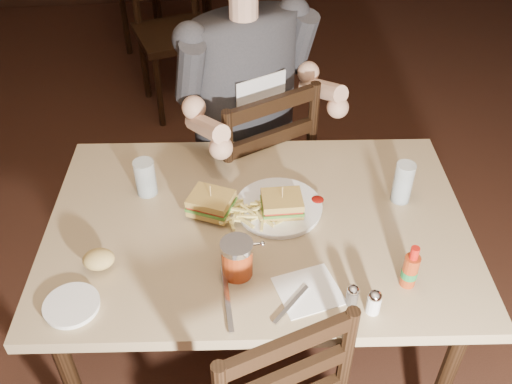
{
  "coord_description": "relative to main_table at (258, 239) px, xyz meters",
  "views": [
    {
      "loc": [
        -0.09,
        -1.53,
        1.98
      ],
      "look_at": [
        0.06,
        -0.2,
        0.85
      ],
      "focal_mm": 40.0,
      "sensor_mm": 36.0,
      "label": 1
    }
  ],
  "objects": [
    {
      "name": "main_table",
      "position": [
        0.0,
        0.0,
        0.0
      ],
      "size": [
        1.37,
        0.97,
        0.77
      ],
      "rotation": [
        0.0,
        0.0,
        -0.09
      ],
      "color": "tan",
      "rests_on": "ground"
    },
    {
      "name": "chair_far",
      "position": [
        0.01,
        0.59,
        -0.21
      ],
      "size": [
        0.61,
        0.63,
        0.97
      ],
      "primitive_type": null,
      "rotation": [
        0.0,
        0.0,
        3.58
      ],
      "color": "black",
      "rests_on": "ground"
    },
    {
      "name": "bg_chair_near",
      "position": [
        -0.27,
        1.99,
        -0.2
      ],
      "size": [
        0.57,
        0.6,
        0.98
      ],
      "primitive_type": null,
      "rotation": [
        0.0,
        0.0,
        0.28
      ],
      "color": "black",
      "rests_on": "ground"
    },
    {
      "name": "diner",
      "position": [
        0.03,
        0.54,
        0.29
      ],
      "size": [
        0.69,
        0.64,
        0.97
      ],
      "primitive_type": null,
      "rotation": [
        0.0,
        0.0,
        0.43
      ],
      "color": "#2E2D32",
      "rests_on": "chair_far"
    },
    {
      "name": "dinner_plate",
      "position": [
        0.07,
        0.05,
        0.08
      ],
      "size": [
        0.29,
        0.29,
        0.02
      ],
      "primitive_type": "cylinder",
      "rotation": [
        0.0,
        0.0,
        -0.09
      ],
      "color": "white",
      "rests_on": "main_table"
    },
    {
      "name": "sandwich_left",
      "position": [
        -0.14,
        0.05,
        0.14
      ],
      "size": [
        0.16,
        0.15,
        0.11
      ],
      "primitive_type": null,
      "rotation": [
        0.0,
        0.0,
        -0.45
      ],
      "color": "tan",
      "rests_on": "dinner_plate"
    },
    {
      "name": "sandwich_right",
      "position": [
        0.08,
        0.02,
        0.14
      ],
      "size": [
        0.12,
        0.1,
        0.1
      ],
      "primitive_type": null,
      "rotation": [
        0.0,
        0.0,
        -0.01
      ],
      "color": "tan",
      "rests_on": "dinner_plate"
    },
    {
      "name": "fries_pile",
      "position": [
        -0.01,
        0.02,
        0.11
      ],
      "size": [
        0.26,
        0.19,
        0.04
      ],
      "primitive_type": null,
      "rotation": [
        0.0,
        0.0,
        -0.09
      ],
      "color": "#E7D56F",
      "rests_on": "dinner_plate"
    },
    {
      "name": "ketchup_dollop",
      "position": [
        0.2,
        0.06,
        0.09
      ],
      "size": [
        0.04,
        0.04,
        0.01
      ],
      "primitive_type": "ellipsoid",
      "rotation": [
        0.0,
        0.0,
        -0.09
      ],
      "color": "maroon",
      "rests_on": "dinner_plate"
    },
    {
      "name": "glass_left",
      "position": [
        -0.34,
        0.18,
        0.14
      ],
      "size": [
        0.07,
        0.07,
        0.12
      ],
      "primitive_type": "cylinder",
      "rotation": [
        0.0,
        0.0,
        -0.09
      ],
      "color": "silver",
      "rests_on": "main_table"
    },
    {
      "name": "glass_right",
      "position": [
        0.47,
        0.06,
        0.14
      ],
      "size": [
        0.07,
        0.07,
        0.14
      ],
      "primitive_type": "cylinder",
      "rotation": [
        0.0,
        0.0,
        -0.09
      ],
      "color": "silver",
      "rests_on": "main_table"
    },
    {
      "name": "hot_sauce",
      "position": [
        0.38,
        -0.29,
        0.14
      ],
      "size": [
        0.05,
        0.05,
        0.14
      ],
      "primitive_type": null,
      "rotation": [
        0.0,
        0.0,
        -0.09
      ],
      "color": "maroon",
      "rests_on": "main_table"
    },
    {
      "name": "salt_shaker",
      "position": [
        0.26,
        -0.37,
        0.11
      ],
      "size": [
        0.04,
        0.04,
        0.07
      ],
      "primitive_type": null,
      "rotation": [
        0.0,
        0.0,
        -0.09
      ],
      "color": "white",
      "rests_on": "main_table"
    },
    {
      "name": "pepper_shaker",
      "position": [
        0.21,
        -0.34,
        0.1
      ],
      "size": [
        0.04,
        0.04,
        0.06
      ],
      "primitive_type": null,
      "rotation": [
        0.0,
        0.0,
        -0.09
      ],
      "color": "#38332D",
      "rests_on": "main_table"
    },
    {
      "name": "syrup_dispenser",
      "position": [
        -0.08,
        -0.2,
        0.13
      ],
      "size": [
        0.1,
        0.1,
        0.12
      ],
      "primitive_type": null,
      "rotation": [
        0.0,
        0.0,
        -0.09
      ],
      "color": "maroon",
      "rests_on": "main_table"
    },
    {
      "name": "napkin",
      "position": [
        0.11,
        -0.29,
        0.08
      ],
      "size": [
        0.19,
        0.19,
        0.0
      ],
      "primitive_type": "cube",
      "rotation": [
        0.0,
        0.0,
        0.23
      ],
      "color": "white",
      "rests_on": "main_table"
    },
    {
      "name": "knife",
      "position": [
        -0.12,
        -0.29,
        0.08
      ],
      "size": [
        0.02,
        0.23,
        0.01
      ],
      "primitive_type": "cube",
      "rotation": [
        0.0,
        0.0,
        0.03
      ],
      "color": "silver",
      "rests_on": "napkin"
    },
    {
      "name": "fork",
      "position": [
        0.05,
        -0.33,
        0.08
      ],
      "size": [
        0.11,
        0.12,
        0.0
      ],
      "primitive_type": "cube",
      "rotation": [
        0.0,
        0.0,
        -0.76
      ],
      "color": "silver",
      "rests_on": "napkin"
    },
    {
      "name": "side_plate",
      "position": [
        -0.53,
        -0.27,
        0.08
      ],
      "size": [
        0.16,
        0.16,
        0.01
      ],
      "primitive_type": "cylinder",
      "rotation": [
        0.0,
        0.0,
        -0.09
      ],
      "color": "white",
      "rests_on": "main_table"
    },
    {
      "name": "bread_roll",
      "position": [
        -0.46,
        -0.14,
        0.11
      ],
      "size": [
        0.1,
        0.08,
        0.05
      ],
      "primitive_type": "ellipsoid",
      "rotation": [
        0.0,
        0.0,
        -0.09
      ],
      "color": "tan",
      "rests_on": "side_plate"
    }
  ]
}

